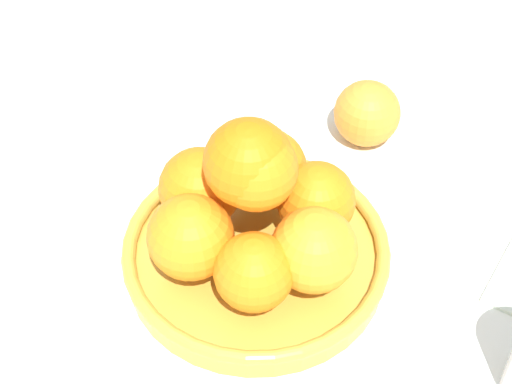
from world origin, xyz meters
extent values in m
plane|color=silver|center=(0.00, 0.00, 0.00)|extent=(4.00, 4.00, 0.00)
cylinder|color=gold|center=(0.00, 0.00, 0.01)|extent=(0.25, 0.25, 0.02)
torus|color=gold|center=(0.00, 0.00, 0.03)|extent=(0.26, 0.26, 0.01)
sphere|color=orange|center=(-0.06, -0.01, 0.07)|extent=(0.08, 0.08, 0.08)
sphere|color=orange|center=(-0.03, -0.06, 0.07)|extent=(0.08, 0.08, 0.08)
sphere|color=orange|center=(0.04, -0.05, 0.07)|extent=(0.07, 0.07, 0.07)
sphere|color=orange|center=(0.07, 0.00, 0.07)|extent=(0.08, 0.08, 0.08)
sphere|color=orange|center=(0.03, 0.05, 0.07)|extent=(0.08, 0.08, 0.08)
sphere|color=orange|center=(-0.03, 0.05, 0.07)|extent=(0.08, 0.08, 0.08)
sphere|color=orange|center=(-0.01, 0.00, 0.14)|extent=(0.08, 0.08, 0.08)
sphere|color=orange|center=(0.00, 0.00, 0.14)|extent=(0.07, 0.07, 0.07)
sphere|color=orange|center=(-0.02, 0.22, 0.04)|extent=(0.07, 0.07, 0.07)
camera|label=1|loc=(0.32, -0.41, 0.67)|focal=60.00mm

